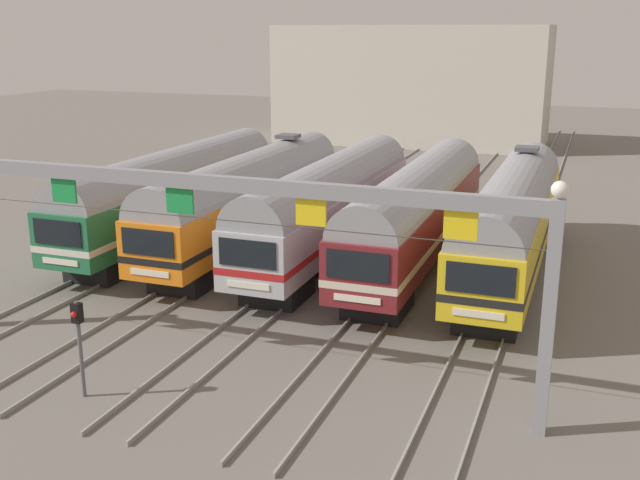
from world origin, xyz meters
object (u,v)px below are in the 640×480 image
object	(u,v)px
commuter_train_green	(174,190)
commuter_train_orange	(249,196)
commuter_train_yellow	(512,217)
yard_signal_mast	(78,331)
commuter_train_maroon	(417,209)
catenary_gantry	(181,213)
commuter_train_stainless	(330,202)

from	to	relation	value
commuter_train_green	commuter_train_orange	xyz separation A→B (m)	(4.21, 0.00, 0.00)
commuter_train_yellow	yard_signal_mast	distance (m)	19.17
commuter_train_green	commuter_train_maroon	xyz separation A→B (m)	(12.62, 0.00, 0.00)
catenary_gantry	yard_signal_mast	distance (m)	4.55
commuter_train_yellow	commuter_train_green	bearing A→B (deg)	-179.99
yard_signal_mast	commuter_train_maroon	bearing A→B (deg)	68.49
commuter_train_stainless	yard_signal_mast	world-z (taller)	commuter_train_stainless
commuter_train_green	commuter_train_yellow	xyz separation A→B (m)	(16.83, 0.00, 0.00)
commuter_train_green	commuter_train_yellow	size ratio (longest dim) A/B	1.00
commuter_train_stainless	commuter_train_maroon	distance (m)	4.21
commuter_train_yellow	yard_signal_mast	bearing A→B (deg)	-123.29
commuter_train_maroon	yard_signal_mast	distance (m)	17.22
commuter_train_green	yard_signal_mast	bearing A→B (deg)	-68.49
commuter_train_stainless	commuter_train_yellow	world-z (taller)	commuter_train_yellow
commuter_train_orange	yard_signal_mast	xyz separation A→B (m)	(2.10, -16.02, -0.59)
commuter_train_stainless	commuter_train_orange	bearing A→B (deg)	179.94
yard_signal_mast	commuter_train_orange	bearing A→B (deg)	97.48
commuter_train_green	commuter_train_orange	bearing A→B (deg)	0.06
commuter_train_orange	commuter_train_stainless	size ratio (longest dim) A/B	1.00
commuter_train_maroon	yard_signal_mast	size ratio (longest dim) A/B	6.00
commuter_train_green	commuter_train_maroon	world-z (taller)	same
catenary_gantry	yard_signal_mast	size ratio (longest dim) A/B	7.33
commuter_train_yellow	yard_signal_mast	world-z (taller)	commuter_train_yellow
commuter_train_stainless	yard_signal_mast	size ratio (longest dim) A/B	6.00
commuter_train_maroon	catenary_gantry	bearing A→B (deg)	-107.31
commuter_train_green	commuter_train_yellow	distance (m)	16.83
commuter_train_stainless	catenary_gantry	xyz separation A→B (m)	(0.00, -13.49, 2.57)
commuter_train_orange	commuter_train_yellow	distance (m)	12.62
commuter_train_maroon	commuter_train_green	bearing A→B (deg)	180.00
commuter_train_maroon	catenary_gantry	size ratio (longest dim) A/B	0.82
commuter_train_orange	commuter_train_maroon	world-z (taller)	commuter_train_orange
commuter_train_green	commuter_train_stainless	size ratio (longest dim) A/B	1.00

